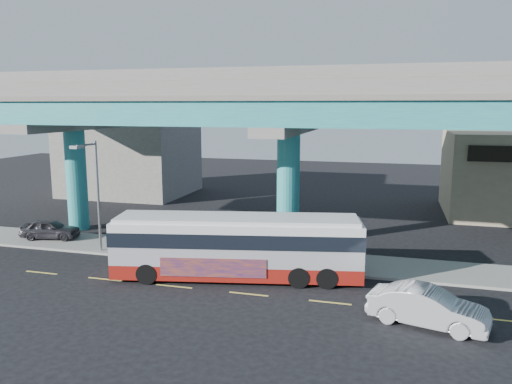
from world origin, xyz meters
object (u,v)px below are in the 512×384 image
(sedan, at_px, (428,307))
(parked_car, at_px, (50,229))
(street_lamp, at_px, (92,180))
(stop_sign, at_px, (311,233))
(transit_bus, at_px, (237,245))

(sedan, distance_m, parked_car, 25.19)
(parked_car, bearing_deg, sedan, -118.52)
(parked_car, height_order, street_lamp, street_lamp)
(street_lamp, distance_m, stop_sign, 13.56)
(transit_bus, xyz_separation_m, parked_car, (-14.65, 3.76, -1.04))
(parked_car, bearing_deg, street_lamp, -124.96)
(sedan, distance_m, stop_sign, 8.42)
(street_lamp, bearing_deg, sedan, -14.96)
(transit_bus, relative_size, street_lamp, 1.95)
(parked_car, bearing_deg, transit_bus, -116.23)
(sedan, relative_size, street_lamp, 0.75)
(transit_bus, height_order, sedan, transit_bus)
(transit_bus, height_order, parked_car, transit_bus)
(street_lamp, bearing_deg, transit_bus, -9.68)
(sedan, bearing_deg, transit_bus, 84.95)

